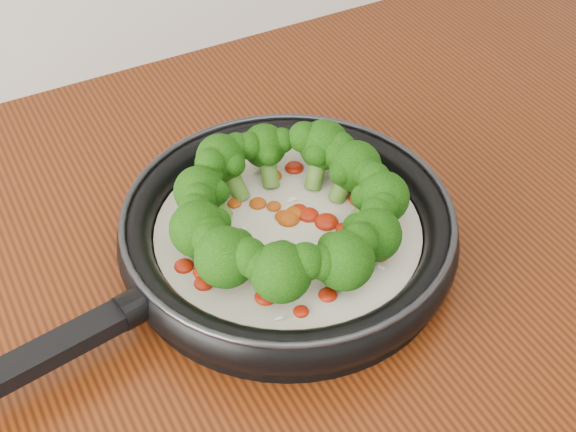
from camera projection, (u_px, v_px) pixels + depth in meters
skillet at (286, 228)px, 0.77m from camera, size 0.53×0.38×0.10m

